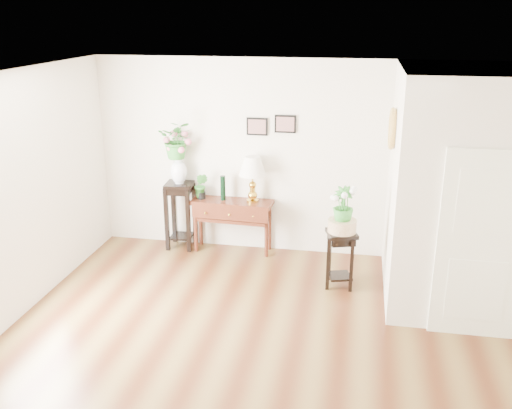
% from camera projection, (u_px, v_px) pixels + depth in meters
% --- Properties ---
extents(floor, '(6.00, 5.50, 0.02)m').
position_uv_depth(floor, '(271.00, 353.00, 5.97)').
color(floor, brown).
rests_on(floor, ground).
extents(ceiling, '(6.00, 5.50, 0.02)m').
position_uv_depth(ceiling, '(274.00, 82.00, 5.06)').
color(ceiling, white).
rests_on(ceiling, ground).
extents(wall_back, '(6.00, 0.02, 2.80)m').
position_uv_depth(wall_back, '(302.00, 159.00, 8.07)').
color(wall_back, beige).
rests_on(wall_back, ground).
extents(partition, '(1.80, 1.95, 2.80)m').
position_uv_depth(partition, '(469.00, 187.00, 6.80)').
color(partition, beige).
rests_on(partition, floor).
extents(door, '(0.90, 0.05, 2.10)m').
position_uv_depth(door, '(481.00, 247.00, 5.98)').
color(door, white).
rests_on(door, floor).
extents(art_print_left, '(0.30, 0.02, 0.25)m').
position_uv_depth(art_print_left, '(257.00, 127.00, 8.02)').
color(art_print_left, black).
rests_on(art_print_left, wall_back).
extents(art_print_right, '(0.30, 0.02, 0.25)m').
position_uv_depth(art_print_right, '(285.00, 124.00, 7.93)').
color(art_print_right, black).
rests_on(art_print_right, wall_back).
extents(wall_ornament, '(0.07, 0.51, 0.51)m').
position_uv_depth(wall_ornament, '(392.00, 129.00, 6.87)').
color(wall_ornament, gold).
rests_on(wall_ornament, partition).
extents(console_table, '(1.20, 0.46, 0.78)m').
position_uv_depth(console_table, '(233.00, 226.00, 8.40)').
color(console_table, '#40140C').
rests_on(console_table, floor).
extents(table_lamp, '(0.43, 0.43, 0.68)m').
position_uv_depth(table_lamp, '(253.00, 178.00, 8.11)').
color(table_lamp, gold).
rests_on(table_lamp, console_table).
extents(green_vase, '(0.09, 0.09, 0.36)m').
position_uv_depth(green_vase, '(223.00, 189.00, 8.24)').
color(green_vase, black).
rests_on(green_vase, console_table).
extents(potted_plant, '(0.22, 0.19, 0.37)m').
position_uv_depth(potted_plant, '(201.00, 187.00, 8.29)').
color(potted_plant, '#30842E').
rests_on(potted_plant, console_table).
extents(plant_stand_a, '(0.42, 0.42, 1.01)m').
position_uv_depth(plant_stand_a, '(181.00, 215.00, 8.50)').
color(plant_stand_a, black).
rests_on(plant_stand_a, floor).
extents(porcelain_vase, '(0.29, 0.29, 0.41)m').
position_uv_depth(porcelain_vase, '(179.00, 168.00, 8.26)').
color(porcelain_vase, white).
rests_on(porcelain_vase, plant_stand_a).
extents(lily_arrangement, '(0.55, 0.49, 0.56)m').
position_uv_depth(lily_arrangement, '(177.00, 137.00, 8.12)').
color(lily_arrangement, '#30842E').
rests_on(lily_arrangement, porcelain_vase).
extents(plant_stand_b, '(0.44, 0.44, 0.75)m').
position_uv_depth(plant_stand_b, '(340.00, 259.00, 7.32)').
color(plant_stand_b, black).
rests_on(plant_stand_b, floor).
extents(ceramic_bowl, '(0.41, 0.41, 0.16)m').
position_uv_depth(ceramic_bowl, '(342.00, 226.00, 7.18)').
color(ceramic_bowl, beige).
rests_on(ceramic_bowl, plant_stand_b).
extents(narcissus, '(0.30, 0.30, 0.47)m').
position_uv_depth(narcissus, '(343.00, 205.00, 7.09)').
color(narcissus, '#30842E').
rests_on(narcissus, ceramic_bowl).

